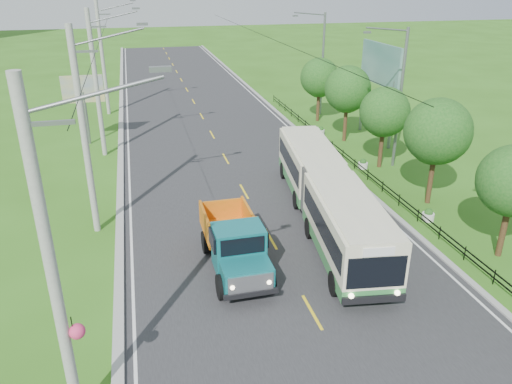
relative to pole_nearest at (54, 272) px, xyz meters
name	(u,v)px	position (x,y,z in m)	size (l,w,h in m)	color
ground	(312,312)	(8.24, 3.00, -4.94)	(240.00, 240.00, 0.00)	#306217
road	(221,150)	(8.24, 23.00, -4.93)	(14.00, 120.00, 0.02)	#28282B
curb_left	(121,157)	(1.04, 23.00, -4.86)	(0.40, 120.00, 0.15)	#9E9E99
curb_right	(312,142)	(15.39, 23.00, -4.89)	(0.30, 120.00, 0.10)	#9E9E99
edge_line_left	(129,157)	(1.59, 23.00, -4.91)	(0.12, 120.00, 0.00)	silver
edge_line_right	(306,143)	(14.89, 23.00, -4.91)	(0.12, 120.00, 0.00)	silver
centre_dash	(312,312)	(8.24, 3.00, -4.91)	(0.12, 2.20, 0.00)	yellow
railing_right	(355,165)	(16.24, 17.00, -4.64)	(0.04, 40.00, 0.60)	black
pole_nearest	(54,272)	(0.00, 0.00, 0.00)	(3.51, 0.44, 10.00)	gray
pole_near	(85,133)	(-0.02, 12.00, 0.16)	(3.51, 0.32, 10.00)	gray
pole_mid	(97,84)	(-0.02, 24.00, 0.16)	(3.51, 0.32, 10.00)	gray
pole_far	(103,58)	(-0.02, 36.00, 0.16)	(3.51, 0.32, 10.00)	gray
tree_second	(512,184)	(18.10, 5.14, -1.42)	(3.18, 3.26, 5.30)	#382314
tree_third	(437,134)	(18.10, 11.14, -0.95)	(3.60, 3.62, 6.00)	#382314
tree_fourth	(384,114)	(18.10, 17.14, -1.35)	(3.24, 3.31, 5.40)	#382314
tree_fifth	(347,91)	(18.10, 23.14, -1.08)	(3.48, 3.52, 5.80)	#382314
tree_back	(319,79)	(18.10, 29.14, -1.28)	(3.30, 3.36, 5.50)	#382314
streetlight_mid	(398,94)	(18.88, 17.00, -0.03)	(3.02, 0.20, 9.07)	slate
streetlight_far	(321,61)	(18.88, 31.00, -0.03)	(3.02, 0.20, 9.07)	slate
planter_near	(428,215)	(16.84, 9.00, -4.65)	(0.64, 0.64, 0.67)	silver
planter_mid	(363,164)	(16.84, 17.00, -4.65)	(0.64, 0.64, 0.67)	silver
planter_far	(321,131)	(16.84, 25.00, -4.65)	(0.64, 0.64, 0.67)	silver
billboard_left	(83,93)	(-1.26, 27.00, -1.07)	(3.00, 0.20, 5.20)	slate
billboard_right	(380,70)	(20.54, 23.00, 0.41)	(0.24, 6.00, 7.30)	slate
bus	(327,192)	(11.43, 9.98, -3.15)	(4.44, 15.56, 2.97)	#327E3D
dump_truck	(235,241)	(6.00, 6.78, -3.55)	(2.37, 5.86, 2.45)	#116469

